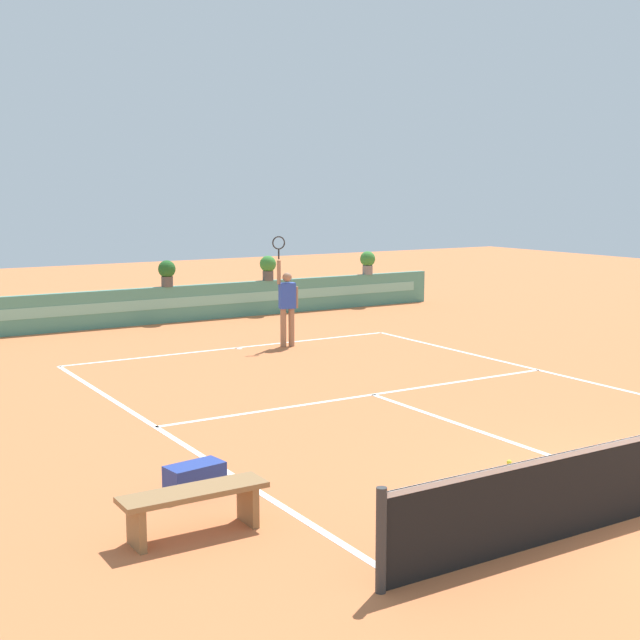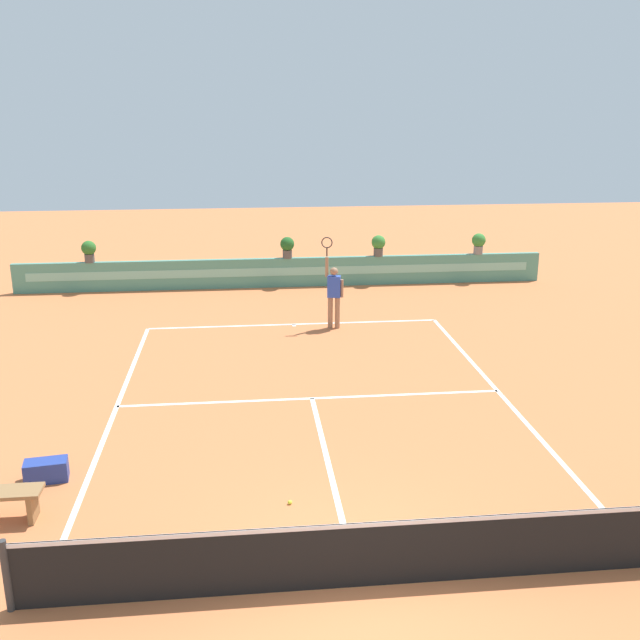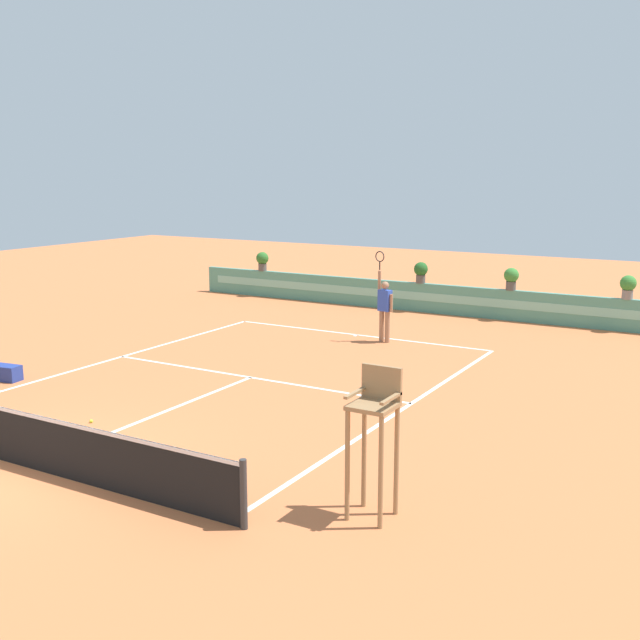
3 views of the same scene
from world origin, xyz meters
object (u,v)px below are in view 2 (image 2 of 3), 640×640
object	(u,v)px
tennis_ball_near_baseline	(290,502)
potted_plant_centre	(287,246)
potted_plant_far_right	(479,242)
tennis_player	(334,292)
potted_plant_right	(378,244)
potted_plant_far_left	(89,250)
gear_bag	(46,471)

from	to	relation	value
tennis_ball_near_baseline	potted_plant_centre	size ratio (longest dim) A/B	0.09
tennis_ball_near_baseline	potted_plant_far_right	xyz separation A→B (m)	(7.56, 14.24, 1.38)
tennis_player	potted_plant_right	xyz separation A→B (m)	(2.16, 4.95, 0.36)
potted_plant_far_right	potted_plant_centre	bearing A→B (deg)	180.00
tennis_player	potted_plant_right	size ratio (longest dim) A/B	3.57
potted_plant_centre	potted_plant_far_right	size ratio (longest dim) A/B	1.00
tennis_ball_near_baseline	potted_plant_far_left	size ratio (longest dim) A/B	0.09
potted_plant_centre	potted_plant_far_left	bearing A→B (deg)	180.00
potted_plant_right	potted_plant_far_left	bearing A→B (deg)	180.00
potted_plant_centre	potted_plant_far_right	bearing A→B (deg)	0.00
tennis_player	potted_plant_centre	bearing A→B (deg)	101.16
gear_bag	tennis_ball_near_baseline	bearing A→B (deg)	-16.64
tennis_player	tennis_ball_near_baseline	size ratio (longest dim) A/B	38.01
gear_bag	potted_plant_centre	world-z (taller)	potted_plant_centre
tennis_ball_near_baseline	gear_bag	bearing A→B (deg)	163.36
tennis_player	potted_plant_far_left	bearing A→B (deg)	146.74
potted_plant_centre	tennis_player	bearing A→B (deg)	-78.84
gear_bag	potted_plant_far_right	bearing A→B (deg)	48.39
tennis_ball_near_baseline	potted_plant_right	world-z (taller)	potted_plant_right
tennis_ball_near_baseline	potted_plant_far_right	size ratio (longest dim) A/B	0.09
gear_bag	potted_plant_far_right	world-z (taller)	potted_plant_far_right
potted_plant_right	tennis_ball_near_baseline	bearing A→B (deg)	-105.75
potted_plant_right	potted_plant_centre	distance (m)	3.14
tennis_player	potted_plant_far_right	size ratio (longest dim) A/B	3.57
potted_plant_right	potted_plant_far_left	xyz separation A→B (m)	(-9.71, 0.00, 0.00)
gear_bag	potted_plant_far_left	xyz separation A→B (m)	(-1.67, 13.04, 1.23)
gear_bag	potted_plant_centre	distance (m)	13.99
tennis_ball_near_baseline	potted_plant_far_right	bearing A→B (deg)	62.03
potted_plant_right	potted_plant_far_right	world-z (taller)	same
tennis_player	gear_bag	bearing A→B (deg)	-125.96
potted_plant_centre	potted_plant_far_right	distance (m)	6.69
tennis_player	potted_plant_right	bearing A→B (deg)	66.39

